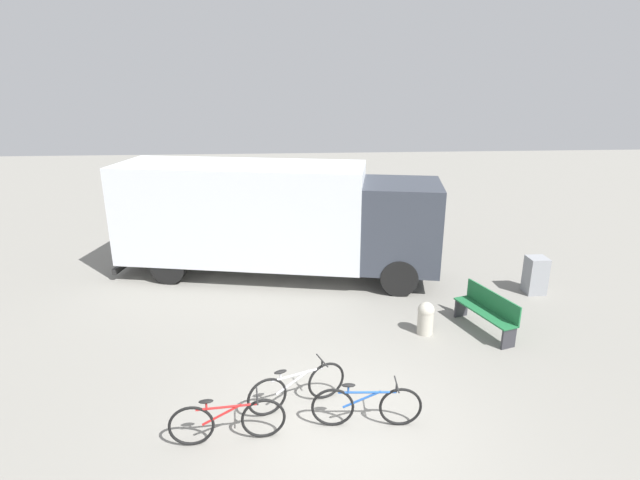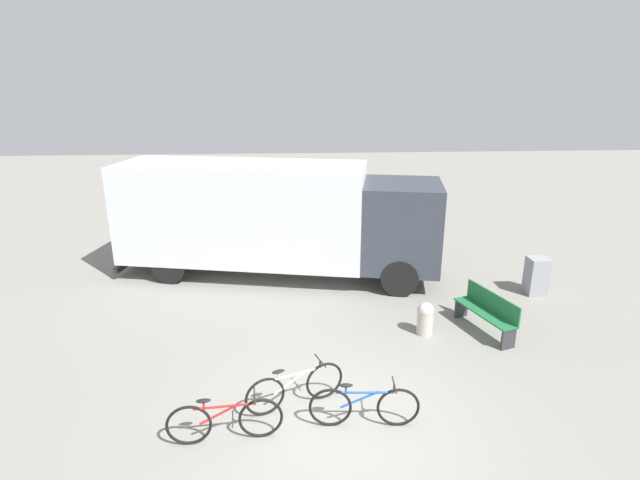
{
  "view_description": "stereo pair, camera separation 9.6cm",
  "coord_description": "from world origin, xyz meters",
  "px_view_note": "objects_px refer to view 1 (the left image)",
  "views": [
    {
      "loc": [
        -0.77,
        -6.58,
        5.32
      ],
      "look_at": [
        0.04,
        4.53,
        1.66
      ],
      "focal_mm": 28.0,
      "sensor_mm": 36.0,
      "label": 1
    },
    {
      "loc": [
        -0.67,
        -6.58,
        5.32
      ],
      "look_at": [
        0.04,
        4.53,
        1.66
      ],
      "focal_mm": 28.0,
      "sensor_mm": 36.0,
      "label": 2
    }
  ],
  "objects_px": {
    "delivery_truck": "(273,215)",
    "bicycle_near": "(227,421)",
    "bicycle_middle": "(297,387)",
    "park_bench": "(487,310)",
    "bollard_near_bench": "(426,317)",
    "bicycle_far": "(366,406)",
    "utility_box": "(535,275)"
  },
  "relations": [
    {
      "from": "delivery_truck",
      "to": "bollard_near_bench",
      "type": "relative_size",
      "value": 12.24
    },
    {
      "from": "delivery_truck",
      "to": "utility_box",
      "type": "relative_size",
      "value": 9.3
    },
    {
      "from": "park_bench",
      "to": "bollard_near_bench",
      "type": "xyz_separation_m",
      "value": [
        -1.37,
        -0.02,
        -0.1
      ]
    },
    {
      "from": "bicycle_far",
      "to": "bollard_near_bench",
      "type": "bearing_deg",
      "value": 62.15
    },
    {
      "from": "bicycle_near",
      "to": "bicycle_far",
      "type": "distance_m",
      "value": 2.17
    },
    {
      "from": "bicycle_near",
      "to": "delivery_truck",
      "type": "bearing_deg",
      "value": 79.76
    },
    {
      "from": "delivery_truck",
      "to": "utility_box",
      "type": "distance_m",
      "value": 7.04
    },
    {
      "from": "park_bench",
      "to": "bollard_near_bench",
      "type": "height_order",
      "value": "park_bench"
    },
    {
      "from": "utility_box",
      "to": "bicycle_far",
      "type": "bearing_deg",
      "value": -136.97
    },
    {
      "from": "park_bench",
      "to": "utility_box",
      "type": "distance_m",
      "value": 2.77
    },
    {
      "from": "bicycle_middle",
      "to": "bicycle_far",
      "type": "height_order",
      "value": "same"
    },
    {
      "from": "bicycle_near",
      "to": "bicycle_middle",
      "type": "xyz_separation_m",
      "value": [
        1.08,
        0.78,
        0.0
      ]
    },
    {
      "from": "delivery_truck",
      "to": "bicycle_far",
      "type": "distance_m",
      "value": 6.87
    },
    {
      "from": "bicycle_far",
      "to": "bollard_near_bench",
      "type": "relative_size",
      "value": 2.4
    },
    {
      "from": "park_bench",
      "to": "utility_box",
      "type": "xyz_separation_m",
      "value": [
        2.02,
        1.89,
        -0.01
      ]
    },
    {
      "from": "bicycle_near",
      "to": "bollard_near_bench",
      "type": "relative_size",
      "value": 2.4
    },
    {
      "from": "delivery_truck",
      "to": "park_bench",
      "type": "bearing_deg",
      "value": -26.42
    },
    {
      "from": "bicycle_near",
      "to": "bicycle_middle",
      "type": "relative_size",
      "value": 1.06
    },
    {
      "from": "utility_box",
      "to": "bicycle_near",
      "type": "bearing_deg",
      "value": -145.54
    },
    {
      "from": "bollard_near_bench",
      "to": "utility_box",
      "type": "height_order",
      "value": "utility_box"
    },
    {
      "from": "bicycle_near",
      "to": "bollard_near_bench",
      "type": "height_order",
      "value": "bicycle_near"
    },
    {
      "from": "park_bench",
      "to": "bicycle_near",
      "type": "distance_m",
      "value": 6.14
    },
    {
      "from": "delivery_truck",
      "to": "bicycle_near",
      "type": "xyz_separation_m",
      "value": [
        -0.6,
        -6.76,
        -1.36
      ]
    },
    {
      "from": "bicycle_middle",
      "to": "utility_box",
      "type": "distance_m",
      "value": 7.54
    },
    {
      "from": "bicycle_middle",
      "to": "bicycle_near",
      "type": "bearing_deg",
      "value": -165.4
    },
    {
      "from": "delivery_truck",
      "to": "bicycle_middle",
      "type": "distance_m",
      "value": 6.16
    },
    {
      "from": "delivery_truck",
      "to": "bicycle_near",
      "type": "relative_size",
      "value": 5.1
    },
    {
      "from": "bollard_near_bench",
      "to": "bicycle_far",
      "type": "bearing_deg",
      "value": -121.29
    },
    {
      "from": "bicycle_far",
      "to": "bollard_near_bench",
      "type": "xyz_separation_m",
      "value": [
        1.76,
        2.9,
        0.03
      ]
    },
    {
      "from": "park_bench",
      "to": "bicycle_far",
      "type": "relative_size",
      "value": 0.96
    },
    {
      "from": "park_bench",
      "to": "bicycle_middle",
      "type": "bearing_deg",
      "value": 101.3
    },
    {
      "from": "bicycle_near",
      "to": "bollard_near_bench",
      "type": "bearing_deg",
      "value": 33.25
    }
  ]
}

